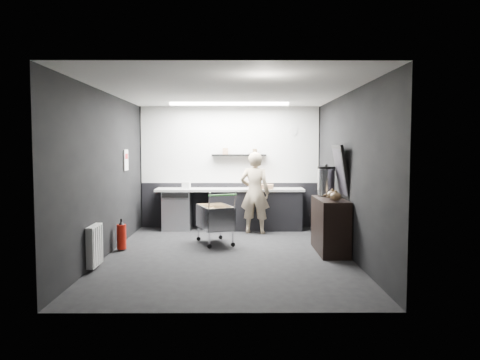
{
  "coord_description": "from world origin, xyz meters",
  "views": [
    {
      "loc": [
        0.16,
        -7.7,
        1.79
      ],
      "look_at": [
        0.21,
        0.4,
        1.23
      ],
      "focal_mm": 35.0,
      "sensor_mm": 36.0,
      "label": 1
    }
  ],
  "objects": [
    {
      "name": "fire_extinguisher",
      "position": [
        -1.85,
        0.34,
        0.26
      ],
      "size": [
        0.16,
        0.16,
        0.53
      ],
      "color": "#AB160B",
      "rests_on": "floor"
    },
    {
      "name": "wall_front",
      "position": [
        0.0,
        -2.75,
        1.35
      ],
      "size": [
        5.5,
        0.0,
        5.5
      ],
      "primitive_type": "plane",
      "rotation": [
        -1.57,
        0.0,
        0.0
      ],
      "color": "black",
      "rests_on": "floor"
    },
    {
      "name": "ceiling_strip",
      "position": [
        0.0,
        1.85,
        2.67
      ],
      "size": [
        2.4,
        0.2,
        0.04
      ],
      "primitive_type": "cube",
      "color": "white",
      "rests_on": "ceiling"
    },
    {
      "name": "floor",
      "position": [
        0.0,
        0.0,
        0.0
      ],
      "size": [
        5.5,
        5.5,
        0.0
      ],
      "primitive_type": "plane",
      "color": "black",
      "rests_on": "ground"
    },
    {
      "name": "wall_clock",
      "position": [
        1.4,
        2.72,
        2.15
      ],
      "size": [
        0.2,
        0.03,
        0.2
      ],
      "primitive_type": "cylinder",
      "rotation": [
        1.57,
        0.0,
        0.0
      ],
      "color": "silver",
      "rests_on": "wall_back"
    },
    {
      "name": "person",
      "position": [
        0.53,
        1.97,
        0.85
      ],
      "size": [
        0.69,
        0.53,
        1.7
      ],
      "primitive_type": "imported",
      "rotation": [
        0.0,
        0.0,
        2.92
      ],
      "color": "beige",
      "rests_on": "floor"
    },
    {
      "name": "radiator",
      "position": [
        -1.94,
        -0.9,
        0.35
      ],
      "size": [
        0.1,
        0.5,
        0.6
      ],
      "primitive_type": "cube",
      "color": "silver",
      "rests_on": "wall_left"
    },
    {
      "name": "sideboard",
      "position": [
        1.76,
        0.23,
        0.58
      ],
      "size": [
        0.52,
        1.23,
        1.84
      ],
      "color": "black",
      "rests_on": "floor"
    },
    {
      "name": "kitchen_wall_panel",
      "position": [
        0.0,
        2.73,
        1.85
      ],
      "size": [
        3.95,
        0.02,
        1.7
      ],
      "primitive_type": "cube",
      "color": "silver",
      "rests_on": "wall_back"
    },
    {
      "name": "shopping_cart",
      "position": [
        -0.25,
        0.91,
        0.46
      ],
      "size": [
        0.8,
        1.05,
        0.97
      ],
      "color": "silver",
      "rests_on": "floor"
    },
    {
      "name": "wall_right",
      "position": [
        2.0,
        0.0,
        1.35
      ],
      "size": [
        0.0,
        5.5,
        5.5
      ],
      "primitive_type": "plane",
      "rotation": [
        1.57,
        0.0,
        -1.57
      ],
      "color": "black",
      "rests_on": "floor"
    },
    {
      "name": "pink_tub",
      "position": [
        0.49,
        2.42,
        1.0
      ],
      "size": [
        0.21,
        0.21,
        0.21
      ],
      "primitive_type": "cylinder",
      "color": "silver",
      "rests_on": "prep_counter"
    },
    {
      "name": "white_container",
      "position": [
        -0.94,
        2.37,
        0.97
      ],
      "size": [
        0.19,
        0.16,
        0.15
      ],
      "primitive_type": "cube",
      "rotation": [
        0.0,
        0.0,
        -0.2
      ],
      "color": "silver",
      "rests_on": "prep_counter"
    },
    {
      "name": "wall_left",
      "position": [
        -2.0,
        0.0,
        1.35
      ],
      "size": [
        0.0,
        5.5,
        5.5
      ],
      "primitive_type": "plane",
      "rotation": [
        1.57,
        0.0,
        1.57
      ],
      "color": "black",
      "rests_on": "floor"
    },
    {
      "name": "cardboard_box",
      "position": [
        0.7,
        2.37,
        0.95
      ],
      "size": [
        0.5,
        0.41,
        0.09
      ],
      "primitive_type": "cube",
      "rotation": [
        0.0,
        0.0,
        -0.13
      ],
      "color": "#9C7453",
      "rests_on": "prep_counter"
    },
    {
      "name": "poster_red_band",
      "position": [
        -1.98,
        1.3,
        1.62
      ],
      "size": [
        0.02,
        0.22,
        0.1
      ],
      "primitive_type": "cube",
      "color": "red",
      "rests_on": "poster"
    },
    {
      "name": "floating_shelf",
      "position": [
        0.2,
        2.62,
        1.62
      ],
      "size": [
        1.2,
        0.22,
        0.04
      ],
      "primitive_type": "cube",
      "color": "black",
      "rests_on": "wall_back"
    },
    {
      "name": "ceiling",
      "position": [
        0.0,
        0.0,
        2.7
      ],
      "size": [
        5.5,
        5.5,
        0.0
      ],
      "primitive_type": "plane",
      "rotation": [
        3.14,
        0.0,
        0.0
      ],
      "color": "silver",
      "rests_on": "wall_back"
    },
    {
      "name": "prep_counter",
      "position": [
        0.14,
        2.42,
        0.46
      ],
      "size": [
        3.2,
        0.61,
        0.9
      ],
      "color": "black",
      "rests_on": "floor"
    },
    {
      "name": "wall_back",
      "position": [
        0.0,
        2.75,
        1.35
      ],
      "size": [
        5.5,
        0.0,
        5.5
      ],
      "primitive_type": "plane",
      "rotation": [
        1.57,
        0.0,
        0.0
      ],
      "color": "black",
      "rests_on": "floor"
    },
    {
      "name": "poster",
      "position": [
        -1.98,
        1.3,
        1.55
      ],
      "size": [
        0.02,
        0.3,
        0.4
      ],
      "primitive_type": "cube",
      "color": "white",
      "rests_on": "wall_left"
    },
    {
      "name": "dado_panel",
      "position": [
        0.0,
        2.73,
        0.5
      ],
      "size": [
        3.95,
        0.02,
        1.0
      ],
      "primitive_type": "cube",
      "color": "black",
      "rests_on": "wall_back"
    }
  ]
}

